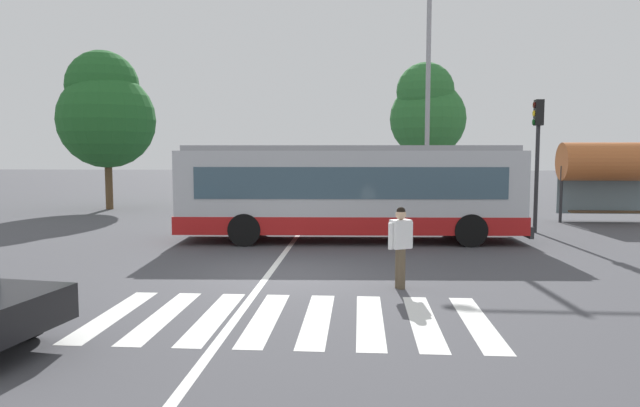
{
  "coord_description": "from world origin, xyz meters",
  "views": [
    {
      "loc": [
        1.76,
        -12.93,
        2.84
      ],
      "look_at": [
        0.57,
        4.2,
        1.3
      ],
      "focal_mm": 31.91,
      "sensor_mm": 36.0,
      "label": 1
    }
  ],
  "objects_px": {
    "twin_arm_street_lamp": "(428,78)",
    "background_tree_left": "(106,110)",
    "parked_car_black": "(351,197)",
    "background_tree_right": "(427,111)",
    "city_transit_bus": "(349,192)",
    "parked_car_charcoal": "(296,197)",
    "traffic_light_far_corner": "(538,144)",
    "pedestrian_crossing_street": "(401,243)",
    "bus_stop_shelter": "(608,163)",
    "parked_car_blue": "(235,197)"
  },
  "relations": [
    {
      "from": "twin_arm_street_lamp",
      "to": "background_tree_left",
      "type": "xyz_separation_m",
      "value": [
        -15.51,
        2.95,
        -1.08
      ]
    },
    {
      "from": "parked_car_black",
      "to": "background_tree_right",
      "type": "relative_size",
      "value": 0.57
    },
    {
      "from": "city_transit_bus",
      "to": "parked_car_charcoal",
      "type": "height_order",
      "value": "city_transit_bus"
    },
    {
      "from": "parked_car_charcoal",
      "to": "parked_car_black",
      "type": "xyz_separation_m",
      "value": [
        2.58,
        0.22,
        0.0
      ]
    },
    {
      "from": "parked_car_charcoal",
      "to": "background_tree_right",
      "type": "xyz_separation_m",
      "value": [
        6.77,
        6.93,
        4.44
      ]
    },
    {
      "from": "city_transit_bus",
      "to": "traffic_light_far_corner",
      "type": "relative_size",
      "value": 2.35
    },
    {
      "from": "pedestrian_crossing_street",
      "to": "traffic_light_far_corner",
      "type": "distance_m",
      "value": 10.55
    },
    {
      "from": "bus_stop_shelter",
      "to": "parked_car_blue",
      "type": "bearing_deg",
      "value": 170.93
    },
    {
      "from": "pedestrian_crossing_street",
      "to": "parked_car_blue",
      "type": "xyz_separation_m",
      "value": [
        -6.7,
        14.4,
        -0.2
      ]
    },
    {
      "from": "bus_stop_shelter",
      "to": "background_tree_left",
      "type": "xyz_separation_m",
      "value": [
        -22.61,
        4.05,
        2.52
      ]
    },
    {
      "from": "background_tree_left",
      "to": "bus_stop_shelter",
      "type": "bearing_deg",
      "value": -10.14
    },
    {
      "from": "bus_stop_shelter",
      "to": "background_tree_right",
      "type": "xyz_separation_m",
      "value": [
        -6.16,
        9.4,
        2.79
      ]
    },
    {
      "from": "background_tree_left",
      "to": "background_tree_right",
      "type": "xyz_separation_m",
      "value": [
        16.45,
        5.35,
        0.26
      ]
    },
    {
      "from": "city_transit_bus",
      "to": "parked_car_blue",
      "type": "distance_m",
      "value": 9.7
    },
    {
      "from": "background_tree_left",
      "to": "parked_car_black",
      "type": "bearing_deg",
      "value": -6.28
    },
    {
      "from": "parked_car_charcoal",
      "to": "background_tree_left",
      "type": "relative_size",
      "value": 0.57
    },
    {
      "from": "parked_car_blue",
      "to": "background_tree_left",
      "type": "distance_m",
      "value": 8.12
    },
    {
      "from": "parked_car_black",
      "to": "pedestrian_crossing_street",
      "type": "bearing_deg",
      "value": -85.18
    },
    {
      "from": "city_transit_bus",
      "to": "parked_car_blue",
      "type": "xyz_separation_m",
      "value": [
        -5.52,
        7.93,
        -0.82
      ]
    },
    {
      "from": "city_transit_bus",
      "to": "parked_car_blue",
      "type": "bearing_deg",
      "value": 124.81
    },
    {
      "from": "parked_car_blue",
      "to": "parked_car_charcoal",
      "type": "xyz_separation_m",
      "value": [
        2.89,
        -0.05,
        0.0
      ]
    },
    {
      "from": "city_transit_bus",
      "to": "pedestrian_crossing_street",
      "type": "height_order",
      "value": "city_transit_bus"
    },
    {
      "from": "city_transit_bus",
      "to": "twin_arm_street_lamp",
      "type": "height_order",
      "value": "twin_arm_street_lamp"
    },
    {
      "from": "parked_car_black",
      "to": "bus_stop_shelter",
      "type": "distance_m",
      "value": 10.82
    },
    {
      "from": "pedestrian_crossing_street",
      "to": "parked_car_black",
      "type": "height_order",
      "value": "pedestrian_crossing_street"
    },
    {
      "from": "city_transit_bus",
      "to": "background_tree_left",
      "type": "distance_m",
      "value": 15.88
    },
    {
      "from": "traffic_light_far_corner",
      "to": "pedestrian_crossing_street",
      "type": "bearing_deg",
      "value": -121.51
    },
    {
      "from": "parked_car_charcoal",
      "to": "traffic_light_far_corner",
      "type": "xyz_separation_m",
      "value": [
        9.21,
        -5.55,
        2.38
      ]
    },
    {
      "from": "twin_arm_street_lamp",
      "to": "background_tree_right",
      "type": "height_order",
      "value": "twin_arm_street_lamp"
    },
    {
      "from": "bus_stop_shelter",
      "to": "background_tree_right",
      "type": "distance_m",
      "value": 11.58
    },
    {
      "from": "pedestrian_crossing_street",
      "to": "background_tree_right",
      "type": "distance_m",
      "value": 21.9
    },
    {
      "from": "parked_car_blue",
      "to": "parked_car_black",
      "type": "relative_size",
      "value": 1.01
    },
    {
      "from": "pedestrian_crossing_street",
      "to": "parked_car_charcoal",
      "type": "bearing_deg",
      "value": 104.88
    },
    {
      "from": "bus_stop_shelter",
      "to": "background_tree_right",
      "type": "bearing_deg",
      "value": 123.25
    },
    {
      "from": "city_transit_bus",
      "to": "parked_car_black",
      "type": "height_order",
      "value": "city_transit_bus"
    },
    {
      "from": "twin_arm_street_lamp",
      "to": "background_tree_right",
      "type": "xyz_separation_m",
      "value": [
        0.94,
        8.31,
        -0.81
      ]
    },
    {
      "from": "bus_stop_shelter",
      "to": "twin_arm_street_lamp",
      "type": "relative_size",
      "value": 0.38
    },
    {
      "from": "twin_arm_street_lamp",
      "to": "traffic_light_far_corner",
      "type": "bearing_deg",
      "value": -51.07
    },
    {
      "from": "parked_car_blue",
      "to": "background_tree_right",
      "type": "distance_m",
      "value": 12.66
    },
    {
      "from": "parked_car_blue",
      "to": "parked_car_charcoal",
      "type": "height_order",
      "value": "same"
    },
    {
      "from": "parked_car_blue",
      "to": "background_tree_left",
      "type": "xyz_separation_m",
      "value": [
        -6.79,
        1.52,
        4.17
      ]
    },
    {
      "from": "parked_car_blue",
      "to": "traffic_light_far_corner",
      "type": "distance_m",
      "value": 13.54
    },
    {
      "from": "bus_stop_shelter",
      "to": "background_tree_left",
      "type": "relative_size",
      "value": 0.47
    },
    {
      "from": "parked_car_black",
      "to": "twin_arm_street_lamp",
      "type": "height_order",
      "value": "twin_arm_street_lamp"
    },
    {
      "from": "parked_car_black",
      "to": "city_transit_bus",
      "type": "bearing_deg",
      "value": -89.67
    },
    {
      "from": "bus_stop_shelter",
      "to": "twin_arm_street_lamp",
      "type": "bearing_deg",
      "value": 171.26
    },
    {
      "from": "bus_stop_shelter",
      "to": "background_tree_left",
      "type": "height_order",
      "value": "background_tree_left"
    },
    {
      "from": "parked_car_blue",
      "to": "twin_arm_street_lamp",
      "type": "height_order",
      "value": "twin_arm_street_lamp"
    },
    {
      "from": "traffic_light_far_corner",
      "to": "background_tree_left",
      "type": "relative_size",
      "value": 0.59
    },
    {
      "from": "pedestrian_crossing_street",
      "to": "background_tree_left",
      "type": "distance_m",
      "value": 21.25
    }
  ]
}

